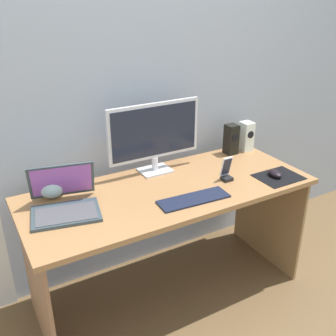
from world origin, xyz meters
The scene contains 12 objects.
ground_plane centered at (0.00, 0.00, 0.00)m, with size 8.00×8.00×0.00m, color brown.
wall_back centered at (0.00, 0.41, 1.25)m, with size 6.00×0.04×2.50m, color #9FA8B7.
desk centered at (0.00, 0.00, 0.58)m, with size 1.57×0.64×0.71m.
monitor centered at (0.03, 0.23, 0.94)m, with size 0.56×0.14×0.41m.
speaker_right centered at (0.71, 0.23, 0.81)m, with size 0.07×0.08×0.19m.
speaker_near_monitor centered at (0.59, 0.23, 0.81)m, with size 0.07×0.08×0.19m.
laptop centered at (-0.55, 0.04, 0.76)m, with size 0.37×0.36×0.21m.
fishbowl centered at (-0.57, 0.22, 0.78)m, with size 0.14×0.14×0.14m, color silver.
keyboard_external centered at (0.04, -0.17, 0.72)m, with size 0.37×0.12×0.01m, color #171D32.
mousepad centered at (0.61, -0.19, 0.71)m, with size 0.25×0.20×0.00m, color black.
mouse centered at (0.59, -0.18, 0.73)m, with size 0.06×0.10×0.04m, color black.
phone_in_dock centered at (0.33, -0.07, 0.76)m, with size 0.06×0.06×0.14m.
Camera 1 is at (-0.93, -1.61, 1.68)m, focal length 41.81 mm.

